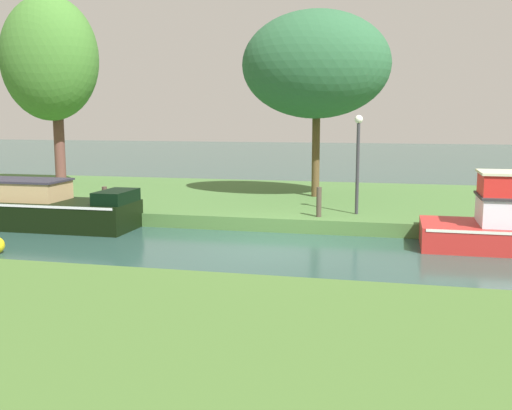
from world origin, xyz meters
TOP-DOWN VIEW (x-y plane):
  - ground_plane at (0.00, 0.00)m, footprint 120.00×120.00m
  - riverbank_far at (0.00, 7.00)m, footprint 72.00×10.00m
  - riverbank_near at (0.00, -9.00)m, footprint 72.00×10.00m
  - willow_tree_left at (-10.63, 7.47)m, footprint 4.00×3.25m
  - willow_tree_centre at (0.14, 6.65)m, footprint 5.17×3.71m
  - lamp_post at (1.86, 3.39)m, footprint 0.24×0.24m
  - mooring_post_near at (-5.93, 2.62)m, footprint 0.16×0.16m
  - mooring_post_far at (0.83, 2.62)m, footprint 0.15×0.15m

SIDE VIEW (x-z plane):
  - ground_plane at x=0.00m, z-range 0.00..0.00m
  - riverbank_far at x=0.00m, z-range 0.00..0.40m
  - riverbank_near at x=0.00m, z-range 0.00..0.40m
  - mooring_post_near at x=-5.93m, z-range 0.40..1.10m
  - mooring_post_far at x=0.83m, z-range 0.40..1.27m
  - lamp_post at x=1.86m, z-range 0.78..3.70m
  - willow_tree_centre at x=0.14m, z-range 1.79..8.30m
  - willow_tree_left at x=-10.63m, z-range 1.71..9.34m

